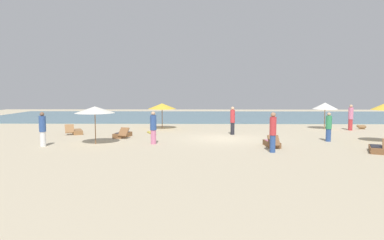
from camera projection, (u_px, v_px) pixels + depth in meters
ground_plane at (224, 139)px, 21.72m from camera, size 60.00×60.00×0.00m
ocean_water at (212, 116)px, 38.65m from camera, size 48.00×16.00×0.06m
umbrella_0 at (325, 106)px, 26.70m from camera, size 1.86×1.86×2.02m
umbrella_2 at (162, 106)px, 26.86m from camera, size 2.16×2.16×1.96m
umbrella_3 at (95, 110)px, 19.48m from camera, size 2.20×2.20×2.11m
lounger_0 at (377, 149)px, 17.08m from camera, size 1.16×1.74×0.74m
lounger_1 at (123, 135)px, 22.35m from camera, size 1.08×1.80×0.68m
lounger_2 at (76, 131)px, 23.97m from camera, size 1.23×1.77×0.71m
lounger_3 at (272, 143)px, 18.74m from camera, size 0.70×1.73×0.69m
person_0 at (233, 120)px, 23.53m from camera, size 0.43×0.43×1.88m
person_1 at (273, 132)px, 16.99m from camera, size 0.45×0.45×1.96m
person_2 at (329, 127)px, 20.54m from camera, size 0.41×0.41×1.71m
person_3 at (351, 117)px, 25.96m from camera, size 0.46×0.46×1.91m
person_4 at (153, 128)px, 19.54m from camera, size 0.49×0.49×1.83m
person_5 at (43, 129)px, 18.74m from camera, size 0.42×0.42×1.85m
dog at (361, 127)px, 26.75m from camera, size 0.75×0.34×0.35m
surfboard at (152, 133)px, 24.33m from camera, size 1.12×1.91×0.07m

